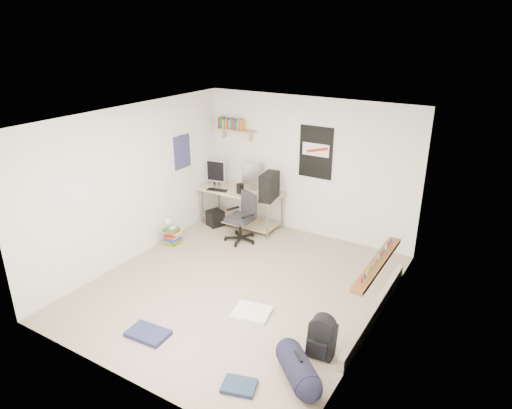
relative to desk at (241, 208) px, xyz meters
The scene contains 26 objects.
floor 2.23m from the desk, 57.93° to the right, with size 4.00×4.50×0.01m, color gray.
ceiling 3.07m from the desk, 57.93° to the right, with size 4.00×4.50×0.01m, color white.
back_wall 1.52m from the desk, 18.66° to the left, with size 4.00×0.01×2.50m, color silver.
left_wall 2.23m from the desk, 114.26° to the right, with size 0.01×4.50×2.50m, color silver.
right_wall 3.78m from the desk, 30.41° to the right, with size 0.01×4.50×2.50m, color silver.
desk is the anchor object (origin of this frame).
monitor_left 0.75m from the desk, 167.31° to the right, with size 0.38×0.10×0.42m, color #A1A0A5.
monitor_right 0.60m from the desk, 39.59° to the left, with size 0.37×0.09×0.41m, color #AEAFB3.
pc_tower 0.92m from the desk, 11.64° to the right, with size 0.22×0.47×0.49m, color black.
keyboard 0.58m from the desk, 147.21° to the right, with size 0.39×0.14×0.02m, color black.
speaker_left 0.73m from the desk, behind, with size 0.08×0.08×0.16m, color black.
speaker_right 0.48m from the desk, 62.89° to the right, with size 0.10×0.10×0.19m, color black.
office_chair 0.67m from the desk, 58.83° to the right, with size 0.58×0.58×0.89m, color black.
wall_shelf 1.47m from the desk, 135.52° to the left, with size 0.80×0.22×0.24m, color tan.
poster_back_wall 1.81m from the desk, 15.65° to the left, with size 0.62×0.03×0.92m, color black.
poster_left_wall 1.55m from the desk, 141.08° to the right, with size 0.02×0.42×0.60m, color navy.
window 3.65m from the desk, 26.61° to the right, with size 0.10×1.50×1.26m, color brown.
baseboard_heater 3.50m from the desk, 26.57° to the right, with size 0.08×2.50×0.18m, color #B7B2A8.
backpack 3.85m from the desk, 43.02° to the right, with size 0.31×0.25×0.41m, color black.
duffel_bag 4.19m from the desk, 48.70° to the right, with size 0.31×0.31×0.60m, color black.
tshirt 2.92m from the desk, 54.38° to the right, with size 0.49×0.41×0.04m, color white.
jeans_a 3.55m from the desk, 76.49° to the right, with size 0.52×0.33×0.06m, color #22254E.
jeans_b 4.26m from the desk, 57.48° to the right, with size 0.36×0.27×0.04m, color #22304D.
book_stack 1.45m from the desk, 113.94° to the right, with size 0.46×0.38×0.32m, color brown.
desk_lamp 1.45m from the desk, 112.90° to the right, with size 0.11×0.18×0.18m, color white.
subwoofer 0.56m from the desk, 149.29° to the right, with size 0.28×0.28×0.31m, color black.
Camera 1 is at (3.25, -4.89, 3.63)m, focal length 32.00 mm.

